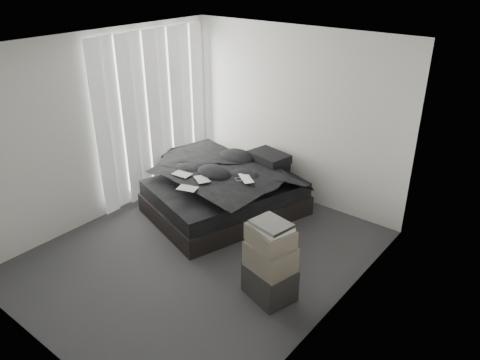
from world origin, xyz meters
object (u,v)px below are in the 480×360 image
Objects in this scene: bed at (225,204)px; side_stand at (174,173)px; box_lower at (270,281)px; laptop at (243,174)px.

bed is 3.43× the size of side_stand.
box_lower is (1.60, -1.13, 0.05)m from bed.
side_stand is 1.15× the size of box_lower.
side_stand is (-1.10, 0.05, 0.16)m from bed.
box_lower is at bearing -6.10° from laptop.
side_stand is (-1.48, 0.12, -0.45)m from laptop.
laptop is 1.72m from box_lower.
side_stand is 2.96m from box_lower.
box_lower is (1.22, -1.07, -0.56)m from laptop.
laptop reaches higher than box_lower.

